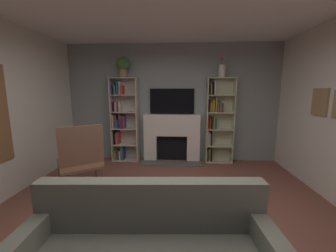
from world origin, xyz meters
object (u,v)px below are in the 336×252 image
object	(u,v)px
fireplace	(172,136)
vase_with_flowers	(222,70)
tv	(172,101)
bookshelf_right	(217,120)
potted_plant	(123,66)
armchair	(81,159)
bookshelf_left	(123,121)

from	to	relation	value
fireplace	vase_with_flowers	bearing A→B (deg)	-1.71
tv	vase_with_flowers	size ratio (longest dim) A/B	2.24
bookshelf_right	potted_plant	xyz separation A→B (m)	(-2.14, -0.05, 1.23)
vase_with_flowers	armchair	xyz separation A→B (m)	(-2.52, -1.59, -1.54)
tv	fireplace	bearing A→B (deg)	-90.00
bookshelf_left	armchair	world-z (taller)	bookshelf_left
tv	armchair	bearing A→B (deg)	-129.81
fireplace	vase_with_flowers	distance (m)	1.86
vase_with_flowers	tv	bearing A→B (deg)	173.77
bookshelf_right	fireplace	bearing A→B (deg)	-178.87
bookshelf_left	fireplace	bearing A→B (deg)	-0.23
tv	bookshelf_right	size ratio (longest dim) A/B	0.53
bookshelf_right	vase_with_flowers	world-z (taller)	vase_with_flowers
bookshelf_left	potted_plant	xyz separation A→B (m)	(0.07, -0.04, 1.26)
potted_plant	vase_with_flowers	bearing A→B (deg)	-0.00
tv	vase_with_flowers	distance (m)	1.30
vase_with_flowers	armchair	size ratio (longest dim) A/B	0.41
fireplace	bookshelf_right	size ratio (longest dim) A/B	0.72
bookshelf_left	potted_plant	size ratio (longest dim) A/B	4.27
bookshelf_left	armchair	bearing A→B (deg)	-98.86
tv	armchair	world-z (taller)	tv
tv	bookshelf_right	distance (m)	1.12
fireplace	tv	size ratio (longest dim) A/B	1.37
armchair	bookshelf_left	bearing A→B (deg)	81.14
potted_plant	fireplace	bearing A→B (deg)	1.71
bookshelf_right	vase_with_flowers	size ratio (longest dim) A/B	4.25
fireplace	vase_with_flowers	xyz separation A→B (m)	(1.10, -0.03, 1.50)
fireplace	tv	bearing A→B (deg)	90.00
bookshelf_left	vase_with_flowers	xyz separation A→B (m)	(2.27, -0.04, 1.15)
potted_plant	bookshelf_left	bearing A→B (deg)	151.04
fireplace	bookshelf_left	world-z (taller)	bookshelf_left
vase_with_flowers	fireplace	bearing A→B (deg)	178.29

